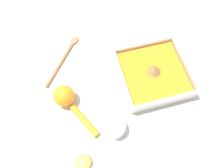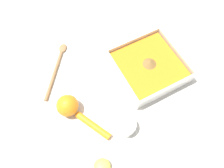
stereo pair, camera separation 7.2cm
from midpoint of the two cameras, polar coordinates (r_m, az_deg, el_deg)
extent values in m
plane|color=beige|center=(0.78, 12.18, 0.77)|extent=(4.00, 4.00, 0.00)
cube|color=silver|center=(0.78, 12.99, 1.50)|extent=(0.22, 0.22, 0.01)
cube|color=silver|center=(0.80, 20.52, 4.20)|extent=(0.22, 0.01, 0.05)
cube|color=silver|center=(0.73, 5.63, 0.67)|extent=(0.22, 0.01, 0.05)
cube|color=silver|center=(0.72, 16.48, -4.75)|extent=(0.01, 0.21, 0.05)
cube|color=silver|center=(0.81, 10.68, 9.05)|extent=(0.01, 0.21, 0.05)
cube|color=orange|center=(0.77, 13.32, 2.27)|extent=(0.20, 0.20, 0.04)
cone|color=brown|center=(0.74, 13.74, 3.26)|extent=(0.05, 0.05, 0.02)
cylinder|color=silver|center=(0.68, 3.81, -11.61)|extent=(0.07, 0.07, 0.04)
cylinder|color=brown|center=(0.69, 3.78, -11.71)|extent=(0.06, 0.06, 0.02)
sphere|color=orange|center=(0.71, -9.61, -3.34)|extent=(0.07, 0.07, 0.07)
cylinder|color=orange|center=(0.70, -4.34, -9.75)|extent=(0.12, 0.08, 0.02)
ellipsoid|color=#EFDB4C|center=(0.67, -4.45, -20.07)|extent=(0.05, 0.05, 0.03)
ellipsoid|color=olive|center=(0.86, -7.40, 11.05)|extent=(0.05, 0.05, 0.01)
cylinder|color=olive|center=(0.80, -11.06, 4.77)|extent=(0.16, 0.13, 0.01)
camera|label=1|loc=(0.04, 92.88, -5.71)|focal=35.00mm
camera|label=2|loc=(0.04, -87.12, 5.71)|focal=35.00mm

